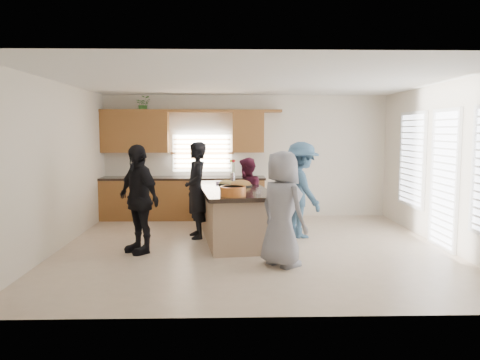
{
  "coord_description": "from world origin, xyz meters",
  "views": [
    {
      "loc": [
        -0.42,
        -7.81,
        1.98
      ],
      "look_at": [
        -0.21,
        0.12,
        1.15
      ],
      "focal_mm": 35.0,
      "sensor_mm": 36.0,
      "label": 1
    }
  ],
  "objects_px": {
    "woman_right_front": "(282,209)",
    "woman_left_front": "(138,199)",
    "woman_left_back": "(196,190)",
    "woman_left_mid": "(247,195)",
    "salad_bowl": "(233,191)",
    "woman_right_back": "(301,190)",
    "island": "(233,215)"
  },
  "relations": [
    {
      "from": "island",
      "to": "salad_bowl",
      "type": "distance_m",
      "value": 1.23
    },
    {
      "from": "woman_right_back",
      "to": "island",
      "type": "bearing_deg",
      "value": 76.85
    },
    {
      "from": "island",
      "to": "woman_right_front",
      "type": "bearing_deg",
      "value": -75.8
    },
    {
      "from": "island",
      "to": "woman_left_back",
      "type": "bearing_deg",
      "value": 160.76
    },
    {
      "from": "woman_left_mid",
      "to": "woman_right_front",
      "type": "bearing_deg",
      "value": 9.35
    },
    {
      "from": "salad_bowl",
      "to": "woman_left_mid",
      "type": "xyz_separation_m",
      "value": [
        0.29,
        1.74,
        -0.3
      ]
    },
    {
      "from": "woman_left_mid",
      "to": "woman_right_back",
      "type": "relative_size",
      "value": 0.82
    },
    {
      "from": "woman_left_mid",
      "to": "woman_right_front",
      "type": "xyz_separation_m",
      "value": [
        0.42,
        -2.39,
        0.12
      ]
    },
    {
      "from": "salad_bowl",
      "to": "woman_left_back",
      "type": "distance_m",
      "value": 1.39
    },
    {
      "from": "woman_right_back",
      "to": "woman_right_front",
      "type": "xyz_separation_m",
      "value": [
        -0.57,
        -1.88,
        -0.04
      ]
    },
    {
      "from": "woman_left_back",
      "to": "woman_left_front",
      "type": "relative_size",
      "value": 1.01
    },
    {
      "from": "island",
      "to": "woman_right_front",
      "type": "distance_m",
      "value": 1.9
    },
    {
      "from": "woman_left_back",
      "to": "woman_left_front",
      "type": "bearing_deg",
      "value": -55.32
    },
    {
      "from": "salad_bowl",
      "to": "woman_left_front",
      "type": "bearing_deg",
      "value": 173.41
    },
    {
      "from": "island",
      "to": "woman_left_mid",
      "type": "bearing_deg",
      "value": 60.0
    },
    {
      "from": "woman_left_back",
      "to": "woman_right_front",
      "type": "bearing_deg",
      "value": 20.95
    },
    {
      "from": "woman_left_front",
      "to": "woman_right_back",
      "type": "height_order",
      "value": "woman_right_back"
    },
    {
      "from": "salad_bowl",
      "to": "woman_right_back",
      "type": "height_order",
      "value": "woman_right_back"
    },
    {
      "from": "woman_left_front",
      "to": "woman_right_front",
      "type": "xyz_separation_m",
      "value": [
        2.25,
        -0.83,
        -0.04
      ]
    },
    {
      "from": "woman_left_back",
      "to": "woman_left_mid",
      "type": "distance_m",
      "value": 1.1
    },
    {
      "from": "woman_left_back",
      "to": "woman_left_mid",
      "type": "bearing_deg",
      "value": 103.16
    },
    {
      "from": "salad_bowl",
      "to": "woman_right_back",
      "type": "bearing_deg",
      "value": 43.82
    },
    {
      "from": "woman_left_back",
      "to": "woman_right_front",
      "type": "xyz_separation_m",
      "value": [
        1.37,
        -1.87,
        -0.04
      ]
    },
    {
      "from": "woman_right_front",
      "to": "woman_left_front",
      "type": "bearing_deg",
      "value": 33.11
    },
    {
      "from": "woman_left_mid",
      "to": "salad_bowl",
      "type": "bearing_deg",
      "value": -10.15
    },
    {
      "from": "woman_right_back",
      "to": "woman_left_front",
      "type": "bearing_deg",
      "value": 90.44
    },
    {
      "from": "island",
      "to": "woman_right_front",
      "type": "xyz_separation_m",
      "value": [
        0.69,
        -1.73,
        0.4
      ]
    },
    {
      "from": "woman_right_back",
      "to": "salad_bowl",
      "type": "bearing_deg",
      "value": 113.78
    },
    {
      "from": "island",
      "to": "salad_bowl",
      "type": "xyz_separation_m",
      "value": [
        -0.02,
        -1.08,
        0.58
      ]
    },
    {
      "from": "salad_bowl",
      "to": "woman_left_back",
      "type": "height_order",
      "value": "woman_left_back"
    },
    {
      "from": "woman_left_mid",
      "to": "woman_left_front",
      "type": "relative_size",
      "value": 0.83
    },
    {
      "from": "island",
      "to": "woman_left_back",
      "type": "distance_m",
      "value": 0.82
    }
  ]
}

